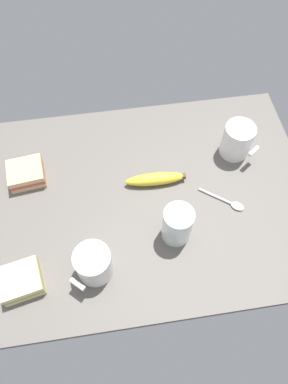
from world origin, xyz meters
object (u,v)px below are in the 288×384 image
Objects in this scene: sandwich_side at (26,174)px; glass_of_milk at (177,226)px; spoon at (228,202)px; sandwich_main at (21,281)px; banana at (155,179)px; coffee_mug_milky at (237,140)px; coffee_mug_black at (94,264)px.

sandwich_side is 43.18cm from glass_of_milk.
glass_of_milk reaches higher than spoon.
banana is (34.94, 22.82, -0.47)cm from sandwich_main.
sandwich_main is 41.73cm from banana.
coffee_mug_milky is at bearing 16.39° from banana.
coffee_mug_black is 1.01× the size of sandwich_side.
glass_of_milk is 0.68× the size of banana.
coffee_mug_milky is (41.87, 29.11, 0.51)cm from coffee_mug_black.
sandwich_side is (-16.30, 28.68, -2.50)cm from coffee_mug_black.
sandwich_main is at bearing -177.52° from coffee_mug_black.
glass_of_milk is 17.50cm from spoon.
sandwich_main is 29.42cm from sandwich_side.
coffee_mug_black is 0.62× the size of banana.
glass_of_milk is 16.28cm from banana.
glass_of_milk is (20.55, 6.36, 0.39)cm from coffee_mug_black.
spoon is at bearing -109.97° from coffee_mug_milky.
coffee_mug_milky reaches higher than coffee_mug_black.
spoon is (18.05, -9.05, -1.35)cm from banana.
spoon is at bearing 23.31° from glass_of_milk.
coffee_mug_black is at bearing -162.80° from glass_of_milk.
glass_of_milk reaches higher than coffee_mug_black.
coffee_mug_black is 51.00cm from coffee_mug_milky.
coffee_mug_milky is 0.62× the size of banana.
sandwich_main is 1.05× the size of sandwich_side.
coffee_mug_milky reaches higher than banana.
coffee_mug_black is at bearing -60.38° from sandwich_side.
glass_of_milk reaches higher than sandwich_side.
banana is at bearing 33.14° from sandwich_main.
spoon is (53.00, 13.76, -1.82)cm from sandwich_main.
glass_of_milk reaches higher than sandwich_main.
banana is (-23.90, -7.03, -3.48)cm from coffee_mug_milky.
banana is at bearing 153.36° from spoon.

